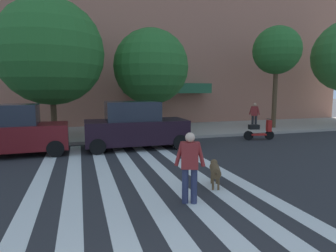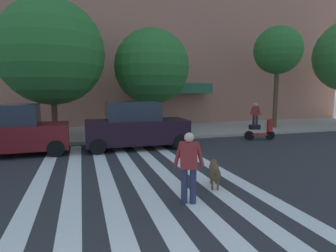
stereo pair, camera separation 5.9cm
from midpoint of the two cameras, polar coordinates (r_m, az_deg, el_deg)
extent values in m
plane|color=#2B2B2D|center=(7.77, -16.19, -12.37)|extent=(160.00, 160.00, 0.00)
cube|color=#9E9285|center=(16.96, -17.05, -1.57)|extent=(80.00, 6.00, 0.15)
cube|color=silver|center=(7.85, -25.77, -12.56)|extent=(0.45, 12.30, 0.01)
cube|color=silver|center=(7.77, -19.04, -12.44)|extent=(0.45, 12.30, 0.01)
cube|color=silver|center=(7.79, -12.26, -12.15)|extent=(0.45, 12.30, 0.01)
cube|color=silver|center=(7.91, -5.62, -11.71)|extent=(0.45, 12.30, 0.01)
cube|color=silver|center=(8.13, 0.71, -11.14)|extent=(0.45, 12.30, 0.01)
cube|color=silver|center=(8.45, 6.62, -10.49)|extent=(0.45, 12.30, 0.01)
cube|color=silver|center=(8.84, 12.03, -9.80)|extent=(0.45, 12.30, 0.01)
cube|color=#265D3B|center=(20.11, -0.16, 7.71)|extent=(6.16, 1.60, 0.70)
cube|color=maroon|center=(12.72, -29.77, -2.01)|extent=(4.45, 1.93, 0.98)
cube|color=#232833|center=(12.66, -30.81, 1.96)|extent=(2.56, 1.66, 0.80)
cylinder|color=black|center=(13.39, -21.75, -2.93)|extent=(0.67, 0.24, 0.66)
cylinder|color=black|center=(11.77, -22.11, -4.29)|extent=(0.67, 0.24, 0.66)
cube|color=black|center=(12.65, -6.59, -1.07)|extent=(4.50, 2.01, 1.01)
cube|color=#232833|center=(12.52, -7.46, 3.07)|extent=(2.31, 1.75, 0.83)
cylinder|color=black|center=(13.99, -0.14, -2.00)|extent=(0.66, 0.23, 0.66)
cylinder|color=black|center=(12.30, 2.30, -3.28)|extent=(0.66, 0.23, 0.66)
cylinder|color=black|center=(13.42, -14.68, -2.64)|extent=(0.66, 0.23, 0.66)
cylinder|color=black|center=(11.64, -14.31, -4.10)|extent=(0.66, 0.23, 0.66)
cylinder|color=black|center=(15.69, 19.88, -1.77)|extent=(0.49, 0.19, 0.48)
cylinder|color=black|center=(15.22, 15.99, -1.88)|extent=(0.50, 0.23, 0.48)
cube|color=red|center=(15.42, 17.80, -1.64)|extent=(0.85, 0.47, 0.08)
cube|color=black|center=(15.26, 17.00, -0.18)|extent=(0.57, 0.39, 0.24)
cube|color=red|center=(15.61, 19.79, 0.04)|extent=(0.25, 0.31, 0.60)
cylinder|color=black|center=(15.57, 19.84, 1.32)|extent=(0.13, 0.50, 0.04)
cylinder|color=#4C3823|center=(15.10, -22.40, 2.92)|extent=(0.28, 0.28, 2.87)
sphere|color=#286628|center=(15.18, -22.93, 13.69)|extent=(5.14, 5.14, 5.14)
cylinder|color=#4C3823|center=(16.51, -3.52, 3.30)|extent=(0.36, 0.36, 2.60)
sphere|color=#286628|center=(16.53, -3.59, 11.95)|extent=(4.34, 4.34, 4.34)
cylinder|color=#4C3823|center=(19.72, 20.85, 5.76)|extent=(0.29, 0.29, 4.17)
sphere|color=#286628|center=(19.88, 21.23, 14.21)|extent=(3.06, 3.06, 3.06)
cylinder|color=#282D4C|center=(6.53, 3.26, -12.06)|extent=(0.20, 0.20, 0.82)
cylinder|color=#282D4C|center=(6.53, 5.06, -12.08)|extent=(0.20, 0.20, 0.82)
cube|color=maroon|center=(6.33, 4.22, -5.99)|extent=(0.44, 0.37, 0.60)
cylinder|color=maroon|center=(6.33, 2.04, -5.70)|extent=(0.24, 0.17, 0.57)
cylinder|color=maroon|center=(6.33, 6.40, -5.75)|extent=(0.24, 0.17, 0.57)
sphere|color=beige|center=(6.25, 4.25, -2.33)|extent=(0.29, 0.29, 0.22)
cylinder|color=brown|center=(7.65, 9.38, -8.93)|extent=(0.52, 0.77, 0.26)
sphere|color=brown|center=(8.05, 9.16, -7.38)|extent=(0.26, 0.26, 0.20)
cylinder|color=brown|center=(7.20, 9.66, -9.57)|extent=(0.12, 0.23, 0.16)
cylinder|color=brown|center=(7.97, 8.69, -10.43)|extent=(0.07, 0.07, 0.32)
cylinder|color=brown|center=(7.98, 9.70, -10.43)|extent=(0.07, 0.07, 0.32)
cylinder|color=brown|center=(7.49, 8.93, -11.60)|extent=(0.07, 0.07, 0.32)
cylinder|color=brown|center=(7.50, 10.02, -11.60)|extent=(0.07, 0.07, 0.32)
cylinder|color=black|center=(18.98, 17.37, 0.79)|extent=(0.21, 0.21, 0.82)
cylinder|color=black|center=(19.02, 16.78, 0.82)|extent=(0.21, 0.21, 0.82)
cube|color=maroon|center=(18.94, 17.16, 2.94)|extent=(0.43, 0.44, 0.60)
cylinder|color=maroon|center=(18.88, 17.87, 3.00)|extent=(0.22, 0.22, 0.57)
cylinder|color=maroon|center=(18.99, 16.45, 3.07)|extent=(0.22, 0.22, 0.57)
sphere|color=tan|center=(18.91, 17.20, 4.18)|extent=(0.31, 0.31, 0.22)
camera|label=1|loc=(0.03, -90.17, -0.02)|focal=29.88mm
camera|label=2|loc=(0.03, 89.83, 0.02)|focal=29.88mm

